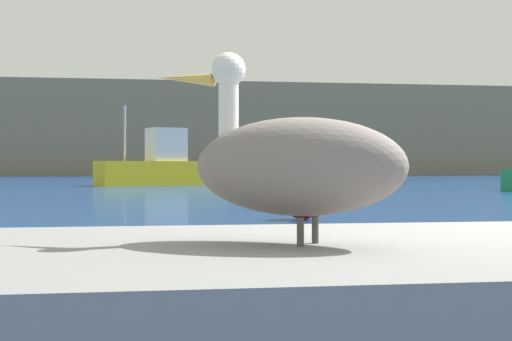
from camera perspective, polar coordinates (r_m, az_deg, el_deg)
hillside_backdrop at (r=83.77m, az=-7.86°, el=2.98°), size 140.00×10.66×9.73m
pier_dock at (r=3.37m, az=3.09°, el=-11.51°), size 3.61×2.26×0.71m
pelican at (r=3.31m, az=2.88°, el=0.51°), size 1.13×0.94×0.85m
fishing_boat_yellow at (r=41.12m, az=-6.89°, el=0.28°), size 7.19×4.24×4.16m
mooring_buoy at (r=15.00m, az=3.48°, el=-2.25°), size 0.73×0.73×0.73m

